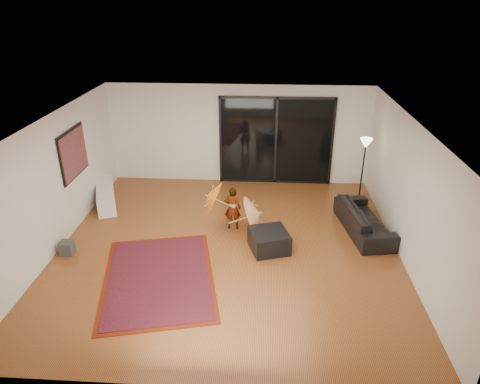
# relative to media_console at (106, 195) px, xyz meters

# --- Properties ---
(floor) EXTENTS (7.00, 7.00, 0.00)m
(floor) POSITION_rel_media_console_xyz_m (3.25, -1.87, -0.23)
(floor) COLOR #9E532B
(floor) RESTS_ON ground
(ceiling) EXTENTS (7.00, 7.00, 0.00)m
(ceiling) POSITION_rel_media_console_xyz_m (3.25, -1.87, 2.47)
(ceiling) COLOR white
(ceiling) RESTS_ON wall_back
(wall_back) EXTENTS (7.00, 0.00, 7.00)m
(wall_back) POSITION_rel_media_console_xyz_m (3.25, 1.63, 1.12)
(wall_back) COLOR silver
(wall_back) RESTS_ON floor
(wall_front) EXTENTS (7.00, 0.00, 7.00)m
(wall_front) POSITION_rel_media_console_xyz_m (3.25, -5.37, 1.12)
(wall_front) COLOR silver
(wall_front) RESTS_ON floor
(wall_left) EXTENTS (0.00, 7.00, 7.00)m
(wall_left) POSITION_rel_media_console_xyz_m (-0.25, -1.87, 1.12)
(wall_left) COLOR silver
(wall_left) RESTS_ON floor
(wall_right) EXTENTS (0.00, 7.00, 7.00)m
(wall_right) POSITION_rel_media_console_xyz_m (6.75, -1.87, 1.12)
(wall_right) COLOR silver
(wall_right) RESTS_ON floor
(sliding_door) EXTENTS (3.06, 0.07, 2.40)m
(sliding_door) POSITION_rel_media_console_xyz_m (4.25, 1.60, 0.97)
(sliding_door) COLOR black
(sliding_door) RESTS_ON wall_back
(painting) EXTENTS (0.04, 1.28, 1.08)m
(painting) POSITION_rel_media_console_xyz_m (-0.21, -0.87, 1.42)
(painting) COLOR black
(painting) RESTS_ON wall_left
(media_console) EXTENTS (0.98, 1.70, 0.46)m
(media_console) POSITION_rel_media_console_xyz_m (0.00, 0.00, 0.00)
(media_console) COLOR white
(media_console) RESTS_ON floor
(speaker) EXTENTS (0.27, 0.27, 0.29)m
(speaker) POSITION_rel_media_console_xyz_m (0.00, -2.31, -0.09)
(speaker) COLOR #424244
(speaker) RESTS_ON floor
(persian_rug) EXTENTS (2.58, 3.19, 0.02)m
(persian_rug) POSITION_rel_media_console_xyz_m (2.04, -2.99, -0.22)
(persian_rug) COLOR #631A08
(persian_rug) RESTS_ON floor
(sofa) EXTENTS (1.09, 2.08, 0.58)m
(sofa) POSITION_rel_media_console_xyz_m (6.20, -0.99, 0.06)
(sofa) COLOR black
(sofa) RESTS_ON floor
(ottoman) EXTENTS (0.92, 0.92, 0.42)m
(ottoman) POSITION_rel_media_console_xyz_m (4.10, -1.88, -0.02)
(ottoman) COLOR black
(ottoman) RESTS_ON floor
(floor_lamp) EXTENTS (0.29, 0.29, 1.72)m
(floor_lamp) POSITION_rel_media_console_xyz_m (6.35, 0.37, 1.12)
(floor_lamp) COLOR black
(floor_lamp) RESTS_ON floor
(child) EXTENTS (0.37, 0.25, 1.00)m
(child) POSITION_rel_media_console_xyz_m (3.28, -1.05, 0.27)
(child) COLOR #999999
(child) RESTS_ON floor
(parasol_orange) EXTENTS (0.48, 0.78, 0.84)m
(parasol_orange) POSITION_rel_media_console_xyz_m (2.73, -1.10, 0.50)
(parasol_orange) COLOR orange
(parasol_orange) RESTS_ON child
(parasol_white) EXTENTS (0.52, 0.89, 0.93)m
(parasol_white) POSITION_rel_media_console_xyz_m (3.88, -1.20, 0.27)
(parasol_white) COLOR silver
(parasol_white) RESTS_ON floor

